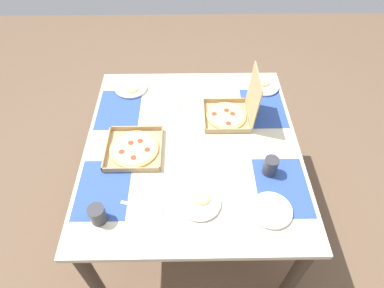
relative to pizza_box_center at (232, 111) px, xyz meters
name	(u,v)px	position (x,y,z in m)	size (l,w,h in m)	color
ground_plane	(192,211)	(0.21, -0.24, -0.80)	(6.00, 6.00, 0.00)	brown
dining_table	(192,155)	(0.21, -0.24, -0.15)	(1.31, 1.20, 0.75)	#3F3328
placemat_near_left	(119,109)	(-0.08, -0.69, -0.05)	(0.36, 0.26, 0.00)	#2D4C9E
placemat_near_right	(103,189)	(0.51, -0.69, -0.05)	(0.36, 0.26, 0.00)	#2D4C9E
placemat_far_left	(263,108)	(-0.08, 0.21, -0.05)	(0.36, 0.26, 0.00)	#2D4C9E
placemat_far_right	(282,187)	(0.51, 0.21, -0.05)	(0.36, 0.26, 0.00)	#2D4C9E
pizza_box_center	(232,111)	(0.00, 0.00, 0.00)	(0.27, 0.29, 0.31)	tan
pizza_box_edge_far	(134,149)	(0.25, -0.56, -0.04)	(0.31, 0.31, 0.04)	tan
plate_far_right	(200,203)	(0.60, -0.21, -0.04)	(0.20, 0.20, 0.03)	white
plate_near_left	(263,86)	(-0.29, 0.24, -0.04)	(0.20, 0.20, 0.03)	white
plate_near_right	(271,210)	(0.65, 0.13, -0.04)	(0.20, 0.20, 0.02)	white
plate_far_left	(131,88)	(-0.27, -0.64, -0.04)	(0.21, 0.21, 0.03)	white
cup_red	(270,166)	(0.42, 0.16, 0.00)	(0.07, 0.07, 0.10)	#333338
cup_dark	(97,214)	(0.68, -0.68, 0.00)	(0.08, 0.08, 0.09)	#333338
knife_by_far_left	(183,99)	(-0.17, -0.29, -0.05)	(0.21, 0.02, 0.01)	#B7B7BC
knife_by_near_left	(189,155)	(0.30, -0.26, -0.05)	(0.21, 0.02, 0.01)	#B7B7BC
knife_by_near_right	(141,207)	(0.61, -0.49, -0.05)	(0.21, 0.02, 0.01)	#B7B7BC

